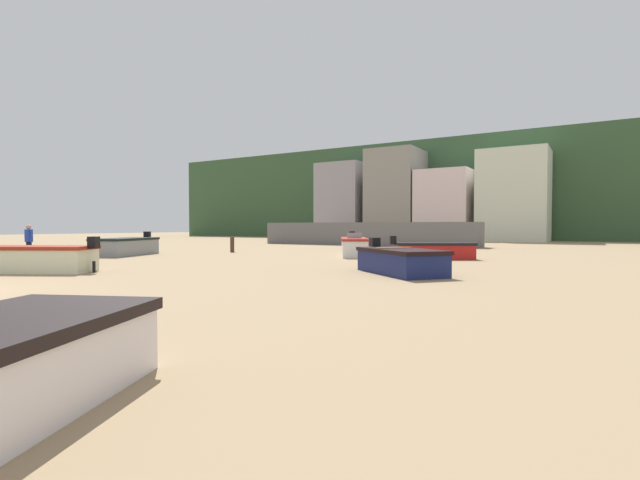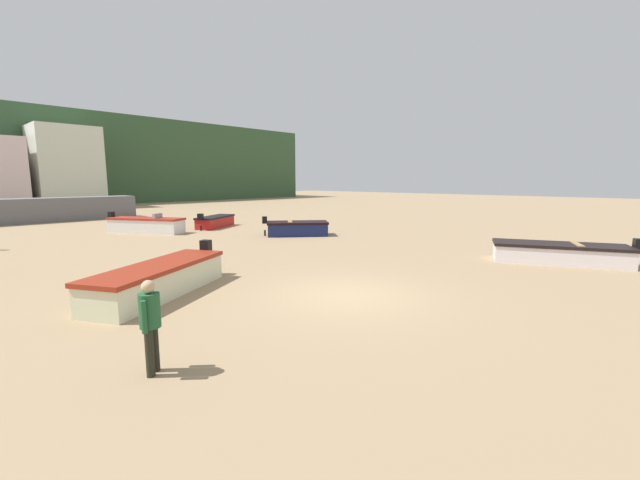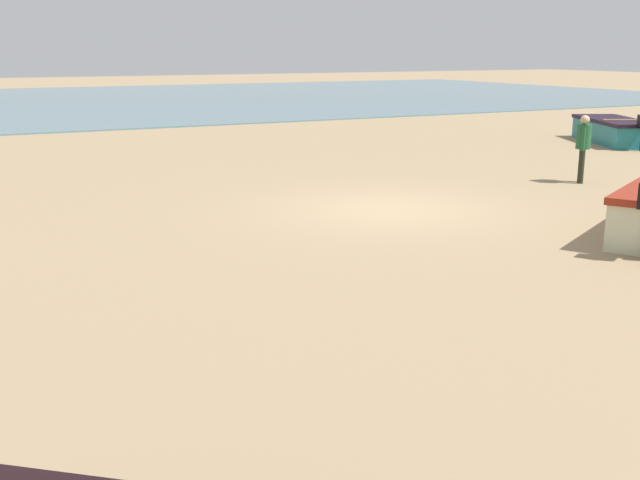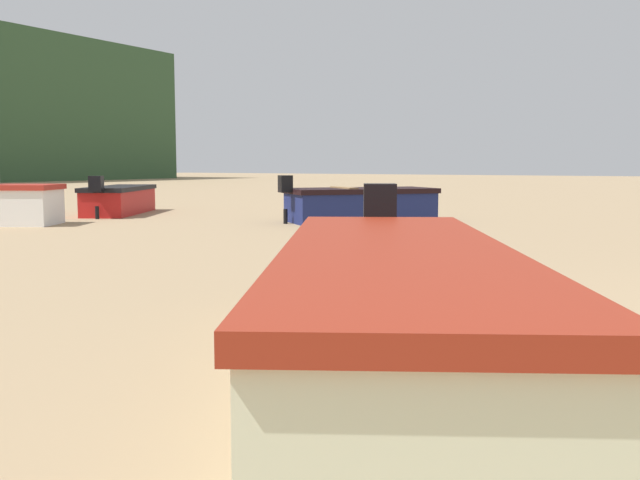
{
  "view_description": "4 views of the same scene",
  "coord_description": "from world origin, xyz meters",
  "views": [
    {
      "loc": [
        13.04,
        -4.15,
        1.55
      ],
      "look_at": [
        2.36,
        13.52,
        0.93
      ],
      "focal_mm": 25.92,
      "sensor_mm": 36.0,
      "label": 1
    },
    {
      "loc": [
        -8.47,
        -6.96,
        3.24
      ],
      "look_at": [
        2.52,
        3.4,
        0.96
      ],
      "focal_mm": 22.37,
      "sensor_mm": 36.0,
      "label": 2
    },
    {
      "loc": [
        8.25,
        12.95,
        3.15
      ],
      "look_at": [
        4.38,
        5.44,
        1.06
      ],
      "focal_mm": 43.38,
      "sensor_mm": 36.0,
      "label": 3
    },
    {
      "loc": [
        -7.69,
        2.02,
        1.4
      ],
      "look_at": [
        -1.23,
        5.88,
        0.59
      ],
      "focal_mm": 39.62,
      "sensor_mm": 36.0,
      "label": 4
    }
  ],
  "objects": [
    {
      "name": "boat_cream_2",
      "position": [
        -3.58,
        3.92,
        0.45
      ],
      "size": [
        4.87,
        3.51,
        1.21
      ],
      "rotation": [
        0.0,
        0.0,
        2.07
      ],
      "color": "beige",
      "rests_on": "ground"
    },
    {
      "name": "boat_navy_6",
      "position": [
        7.54,
        10.0,
        0.42
      ],
      "size": [
        3.74,
        3.5,
        1.14
      ],
      "rotation": [
        0.0,
        0.0,
        4.02
      ],
      "color": "navy",
      "rests_on": "ground"
    },
    {
      "name": "boat_red_0",
      "position": [
        6.47,
        17.08,
        0.4
      ],
      "size": [
        3.76,
        2.86,
        1.1
      ],
      "rotation": [
        0.0,
        0.0,
        5.24
      ],
      "color": "red",
      "rests_on": "ground"
    }
  ]
}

